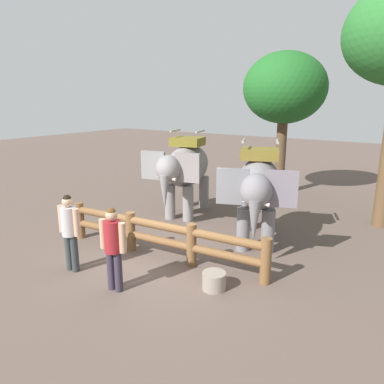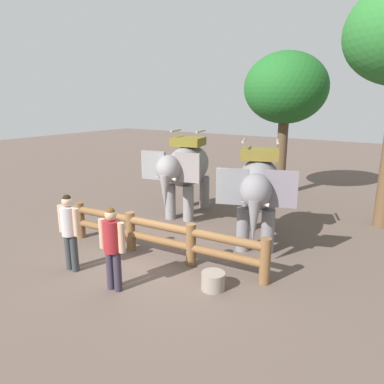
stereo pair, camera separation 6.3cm
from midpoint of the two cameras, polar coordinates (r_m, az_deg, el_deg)
name	(u,v)px [view 1 (the left image)]	position (r m, az deg, el deg)	size (l,w,h in m)	color
ground_plane	(155,260)	(9.22, -6.15, -10.68)	(60.00, 60.00, 0.00)	brown
log_fence	(160,235)	(9.13, -5.36, -6.77)	(5.74, 0.68, 1.05)	brown
elephant_near_left	(185,168)	(12.18, -1.23, 3.76)	(2.15, 3.47, 2.91)	gray
elephant_center	(258,187)	(9.85, 10.26, 0.77)	(2.44, 3.41, 2.86)	slate
tourist_woman_in_black	(113,243)	(7.61, -12.65, -7.96)	(0.64, 0.39, 1.82)	#332B3B
tourist_man_in_blue	(70,228)	(8.73, -19.04, -5.36)	(0.65, 0.37, 1.84)	#2F3436
tree_back_center	(285,89)	(15.20, 14.37, 15.53)	(3.28, 3.28, 5.73)	brown
feed_bucket	(214,281)	(7.84, 3.28, -13.88)	(0.51, 0.51, 0.38)	gray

